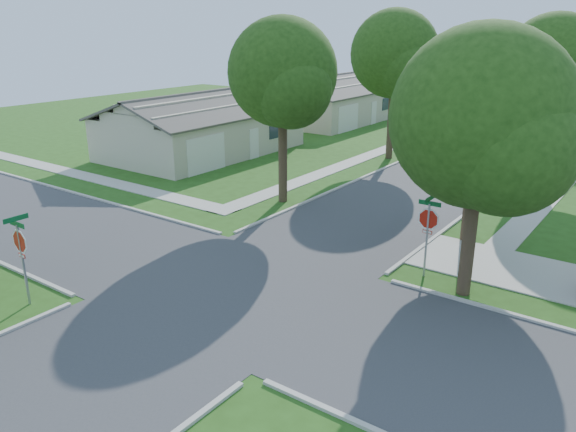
{
  "coord_description": "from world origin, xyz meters",
  "views": [
    {
      "loc": [
        11.46,
        -12.9,
        8.48
      ],
      "look_at": [
        -0.36,
        3.44,
        1.6
      ],
      "focal_mm": 35.0,
      "sensor_mm": 36.0,
      "label": 1
    }
  ],
  "objects_px": {
    "tree_w_mid": "(395,58)",
    "tree_ne_corner": "(484,126)",
    "stop_sign_ne": "(428,222)",
    "car_curb_west": "(523,116)",
    "house_nw_near": "(203,131)",
    "tree_w_far": "(464,63)",
    "house_nw_far": "(332,104)",
    "car_curb_east": "(516,161)",
    "tree_e_near": "(481,103)",
    "stop_sign_sw": "(20,245)",
    "tree_e_mid": "(554,68)",
    "tree_w_near": "(284,78)"
  },
  "relations": [
    {
      "from": "tree_ne_corner",
      "to": "stop_sign_sw",
      "type": "bearing_deg",
      "value": -141.16
    },
    {
      "from": "tree_w_near",
      "to": "tree_w_mid",
      "type": "relative_size",
      "value": 0.94
    },
    {
      "from": "car_curb_west",
      "to": "tree_e_near",
      "type": "bearing_deg",
      "value": 107.1
    },
    {
      "from": "stop_sign_ne",
      "to": "house_nw_near",
      "type": "xyz_separation_m",
      "value": [
        -20.69,
        10.3,
        -0.51
      ]
    },
    {
      "from": "stop_sign_sw",
      "to": "tree_e_mid",
      "type": "bearing_deg",
      "value": 69.8
    },
    {
      "from": "stop_sign_ne",
      "to": "car_curb_west",
      "type": "height_order",
      "value": "stop_sign_ne"
    },
    {
      "from": "tree_e_mid",
      "to": "tree_ne_corner",
      "type": "bearing_deg",
      "value": -84.55
    },
    {
      "from": "stop_sign_ne",
      "to": "car_curb_east",
      "type": "distance_m",
      "value": 17.49
    },
    {
      "from": "stop_sign_ne",
      "to": "house_nw_far",
      "type": "relative_size",
      "value": 0.22
    },
    {
      "from": "tree_w_mid",
      "to": "tree_w_far",
      "type": "distance_m",
      "value": 13.04
    },
    {
      "from": "tree_w_near",
      "to": "car_curb_west",
      "type": "relative_size",
      "value": 1.99
    },
    {
      "from": "tree_e_mid",
      "to": "house_nw_near",
      "type": "bearing_deg",
      "value": -163.85
    },
    {
      "from": "tree_ne_corner",
      "to": "car_curb_east",
      "type": "relative_size",
      "value": 2.12
    },
    {
      "from": "car_curb_west",
      "to": "car_curb_east",
      "type": "bearing_deg",
      "value": 109.58
    },
    {
      "from": "car_curb_west",
      "to": "tree_w_mid",
      "type": "bearing_deg",
      "value": 86.96
    },
    {
      "from": "tree_e_mid",
      "to": "car_curb_east",
      "type": "height_order",
      "value": "tree_e_mid"
    },
    {
      "from": "tree_w_far",
      "to": "tree_ne_corner",
      "type": "bearing_deg",
      "value": -69.72
    },
    {
      "from": "tree_e_mid",
      "to": "tree_w_mid",
      "type": "xyz_separation_m",
      "value": [
        -9.4,
        0.0,
        0.24
      ]
    },
    {
      "from": "tree_w_mid",
      "to": "tree_ne_corner",
      "type": "bearing_deg",
      "value": -56.78
    },
    {
      "from": "car_curb_east",
      "to": "car_curb_west",
      "type": "height_order",
      "value": "car_curb_east"
    },
    {
      "from": "tree_ne_corner",
      "to": "stop_sign_ne",
      "type": "bearing_deg",
      "value": 163.45
    },
    {
      "from": "tree_e_near",
      "to": "tree_ne_corner",
      "type": "distance_m",
      "value": 5.06
    },
    {
      "from": "stop_sign_ne",
      "to": "house_nw_near",
      "type": "distance_m",
      "value": 23.12
    },
    {
      "from": "tree_e_mid",
      "to": "tree_w_far",
      "type": "distance_m",
      "value": 16.06
    },
    {
      "from": "stop_sign_ne",
      "to": "tree_e_near",
      "type": "distance_m",
      "value": 5.62
    },
    {
      "from": "tree_e_near",
      "to": "tree_w_far",
      "type": "relative_size",
      "value": 1.03
    },
    {
      "from": "house_nw_near",
      "to": "car_curb_east",
      "type": "xyz_separation_m",
      "value": [
        19.19,
        7.07,
        -0.82
      ]
    },
    {
      "from": "house_nw_far",
      "to": "car_curb_east",
      "type": "bearing_deg",
      "value": -27.35
    },
    {
      "from": "tree_w_mid",
      "to": "car_curb_west",
      "type": "bearing_deg",
      "value": 80.34
    },
    {
      "from": "stop_sign_ne",
      "to": "car_curb_west",
      "type": "distance_m",
      "value": 37.01
    },
    {
      "from": "stop_sign_ne",
      "to": "tree_w_mid",
      "type": "distance_m",
      "value": 19.31
    },
    {
      "from": "tree_e_mid",
      "to": "car_curb_east",
      "type": "xyz_separation_m",
      "value": [
        -1.56,
        1.06,
        -5.56
      ]
    },
    {
      "from": "tree_e_mid",
      "to": "tree_w_mid",
      "type": "distance_m",
      "value": 9.4
    },
    {
      "from": "tree_w_near",
      "to": "tree_ne_corner",
      "type": "bearing_deg",
      "value": -23.56
    },
    {
      "from": "stop_sign_ne",
      "to": "tree_w_far",
      "type": "height_order",
      "value": "tree_w_far"
    },
    {
      "from": "tree_w_far",
      "to": "stop_sign_sw",
      "type": "bearing_deg",
      "value": -90.07
    },
    {
      "from": "stop_sign_ne",
      "to": "tree_ne_corner",
      "type": "xyz_separation_m",
      "value": [
        1.66,
        -0.49,
        3.56
      ]
    },
    {
      "from": "tree_w_far",
      "to": "house_nw_far",
      "type": "height_order",
      "value": "tree_w_far"
    },
    {
      "from": "house_nw_near",
      "to": "tree_e_mid",
      "type": "bearing_deg",
      "value": 16.15
    },
    {
      "from": "house_nw_far",
      "to": "car_curb_west",
      "type": "relative_size",
      "value": 3.02
    },
    {
      "from": "house_nw_far",
      "to": "car_curb_east",
      "type": "distance_m",
      "value": 21.62
    },
    {
      "from": "tree_w_near",
      "to": "house_nw_near",
      "type": "bearing_deg",
      "value": 152.17
    },
    {
      "from": "car_curb_east",
      "to": "tree_e_near",
      "type": "bearing_deg",
      "value": -78.2
    },
    {
      "from": "stop_sign_sw",
      "to": "tree_w_near",
      "type": "height_order",
      "value": "tree_w_near"
    },
    {
      "from": "tree_w_mid",
      "to": "car_curb_east",
      "type": "xyz_separation_m",
      "value": [
        7.84,
        1.06,
        -5.79
      ]
    },
    {
      "from": "stop_sign_ne",
      "to": "house_nw_near",
      "type": "bearing_deg",
      "value": 153.54
    },
    {
      "from": "stop_sign_ne",
      "to": "tree_w_near",
      "type": "xyz_separation_m",
      "value": [
        -9.34,
        4.31,
        4.08
      ]
    },
    {
      "from": "tree_w_far",
      "to": "car_curb_west",
      "type": "bearing_deg",
      "value": 64.4
    },
    {
      "from": "stop_sign_ne",
      "to": "car_curb_west",
      "type": "xyz_separation_m",
      "value": [
        -5.9,
        36.51,
        -1.38
      ]
    },
    {
      "from": "car_curb_east",
      "to": "house_nw_far",
      "type": "bearing_deg",
      "value": 157.68
    }
  ]
}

